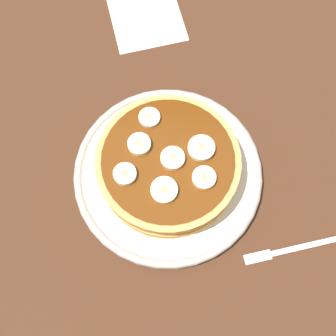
# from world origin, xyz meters

# --- Properties ---
(ground_plane) EXTENTS (1.40, 1.40, 0.03)m
(ground_plane) POSITION_xyz_m (0.00, 0.00, -0.01)
(ground_plane) COLOR #422616
(plate) EXTENTS (0.25, 0.25, 0.02)m
(plate) POSITION_xyz_m (0.00, 0.00, 0.01)
(plate) COLOR silver
(plate) RESTS_ON ground_plane
(pancake_stack) EXTENTS (0.18, 0.18, 0.05)m
(pancake_stack) POSITION_xyz_m (0.00, -0.00, 0.04)
(pancake_stack) COLOR gold
(pancake_stack) RESTS_ON plate
(banana_slice_0) EXTENTS (0.03, 0.03, 0.01)m
(banana_slice_0) POSITION_xyz_m (-0.00, 0.01, 0.07)
(banana_slice_0) COLOR #FCE2B8
(banana_slice_0) RESTS_ON pancake_stack
(banana_slice_1) EXTENTS (0.03, 0.03, 0.01)m
(banana_slice_1) POSITION_xyz_m (0.03, -0.05, 0.07)
(banana_slice_1) COLOR beige
(banana_slice_1) RESTS_ON pancake_stack
(banana_slice_2) EXTENTS (0.03, 0.03, 0.01)m
(banana_slice_2) POSITION_xyz_m (0.04, 0.00, 0.07)
(banana_slice_2) COLOR #F2EBBF
(banana_slice_2) RESTS_ON pancake_stack
(banana_slice_3) EXTENTS (0.03, 0.03, 0.01)m
(banana_slice_3) POSITION_xyz_m (0.02, 0.05, 0.07)
(banana_slice_3) COLOR #FBE5B7
(banana_slice_3) RESTS_ON pancake_stack
(banana_slice_4) EXTENTS (0.03, 0.03, 0.01)m
(banana_slice_4) POSITION_xyz_m (-0.01, -0.04, 0.07)
(banana_slice_4) COLOR #EBEEC2
(banana_slice_4) RESTS_ON pancake_stack
(banana_slice_5) EXTENTS (0.03, 0.03, 0.01)m
(banana_slice_5) POSITION_xyz_m (-0.02, 0.04, 0.07)
(banana_slice_5) COLOR #F3E9C6
(banana_slice_5) RESTS_ON pancake_stack
(banana_slice_6) EXTENTS (0.03, 0.03, 0.01)m
(banana_slice_6) POSITION_xyz_m (-0.05, -0.03, 0.07)
(banana_slice_6) COLOR #EDE5C0
(banana_slice_6) RESTS_ON pancake_stack
(napkin) EXTENTS (0.14, 0.14, 0.00)m
(napkin) POSITION_xyz_m (-0.26, -0.06, 0.00)
(napkin) COLOR white
(napkin) RESTS_ON ground_plane
(fork) EXTENTS (0.05, 0.13, 0.01)m
(fork) POSITION_xyz_m (0.08, 0.16, 0.00)
(fork) COLOR silver
(fork) RESTS_ON ground_plane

